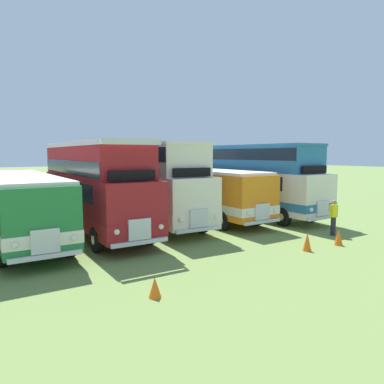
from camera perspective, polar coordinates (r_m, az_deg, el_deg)
ground_plane at (r=19.46m, az=-10.12°, el=-5.66°), size 200.00×200.00×0.00m
bus_second_in_row at (r=17.94m, az=-25.42°, el=-1.47°), size 2.67×10.93×2.99m
bus_third_in_row at (r=18.88m, az=-15.40°, el=1.10°), size 2.70×11.31×4.52m
bus_fourth_in_row at (r=20.08m, az=-6.09°, el=1.87°), size 3.08×9.83×4.49m
bus_fifth_in_row at (r=21.91m, az=1.76°, el=0.38°), size 2.63×10.32×2.99m
bus_sixth_in_row at (r=23.63m, az=9.10°, el=2.48°), size 2.68×11.18×4.49m
cone_near_end at (r=10.23m, az=-5.92°, el=-14.82°), size 0.36×0.36×0.58m
cone_mid_row at (r=16.85m, az=22.26°, el=-6.63°), size 0.36×0.36×0.71m
cone_far_end at (r=15.44m, az=17.82°, el=-7.53°), size 0.36×0.36×0.75m
marshal_person at (r=18.63m, az=21.54°, el=-3.75°), size 0.36×0.24×1.73m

